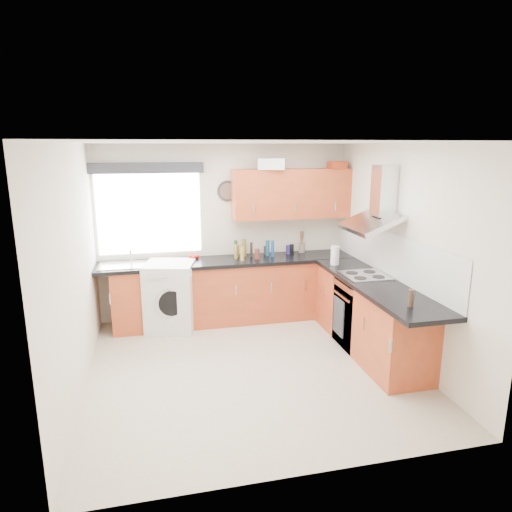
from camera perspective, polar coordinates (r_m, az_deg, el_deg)
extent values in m
plane|color=beige|center=(5.36, -0.58, -13.78)|extent=(3.60, 3.60, 0.00)
cube|color=white|center=(4.76, -0.66, 14.02)|extent=(3.60, 3.60, 0.02)
cube|color=silver|center=(6.64, -3.95, 3.02)|extent=(3.60, 0.02, 2.50)
cube|color=silver|center=(3.26, 6.24, -8.34)|extent=(3.60, 0.02, 2.50)
cube|color=silver|center=(4.87, -21.80, -1.84)|extent=(0.02, 3.60, 2.50)
cube|color=silver|center=(5.57, 17.78, 0.34)|extent=(0.02, 3.60, 2.50)
cube|color=silver|center=(6.51, -13.18, 5.15)|extent=(1.40, 0.02, 1.10)
cube|color=#25272C|center=(6.36, -13.49, 10.66)|extent=(1.50, 0.18, 0.14)
cube|color=white|center=(5.83, 16.17, 0.32)|extent=(0.01, 3.00, 0.54)
cube|color=#9F3E1E|center=(6.55, -4.29, -4.54)|extent=(3.00, 0.58, 0.86)
cube|color=#9F3E1E|center=(6.95, 8.90, -3.61)|extent=(0.60, 0.60, 0.86)
cube|color=#9F3E1E|center=(5.79, 13.95, -7.39)|extent=(0.58, 2.10, 0.86)
cube|color=black|center=(6.43, -3.47, -0.66)|extent=(3.60, 0.62, 0.05)
cube|color=black|center=(5.52, 14.82, -3.51)|extent=(0.62, 2.42, 0.05)
cube|color=black|center=(5.91, 13.21, -6.95)|extent=(0.56, 0.58, 0.85)
cube|color=silver|center=(5.76, 13.47, -2.37)|extent=(0.52, 0.52, 0.01)
cube|color=#9F3E1E|center=(6.61, 4.45, 7.78)|extent=(1.70, 0.35, 0.70)
cube|color=silver|center=(6.37, -10.63, -4.92)|extent=(0.76, 0.75, 0.93)
cylinder|color=#25272C|center=(6.53, -3.54, 8.09)|extent=(0.29, 0.04, 0.29)
cube|color=silver|center=(6.39, 1.93, 11.44)|extent=(0.42, 0.35, 0.15)
cube|color=#A63415|center=(6.70, 10.11, 11.14)|extent=(0.25, 0.22, 0.10)
cylinder|color=gray|center=(6.87, 5.73, 1.01)|extent=(0.12, 0.12, 0.13)
cylinder|color=silver|center=(6.20, 9.85, 0.07)|extent=(0.14, 0.14, 0.25)
cylinder|color=black|center=(6.74, 4.50, 0.87)|extent=(0.06, 0.06, 0.15)
cylinder|color=navy|center=(6.55, 2.09, 0.92)|extent=(0.05, 0.05, 0.24)
cylinder|color=olive|center=(6.56, -2.36, 0.63)|extent=(0.05, 0.05, 0.17)
cylinder|color=olive|center=(6.33, -1.72, 0.27)|extent=(0.05, 0.05, 0.20)
cylinder|color=navy|center=(6.75, 4.05, 0.80)|extent=(0.07, 0.07, 0.13)
cylinder|color=black|center=(6.54, -0.59, 0.80)|extent=(0.04, 0.04, 0.22)
cylinder|color=#5B2820|center=(6.43, 0.14, 0.26)|extent=(0.07, 0.07, 0.14)
cylinder|color=#362A1E|center=(6.70, 1.16, 0.71)|extent=(0.05, 0.05, 0.12)
cylinder|color=navy|center=(6.62, 1.45, 0.99)|extent=(0.06, 0.06, 0.22)
cylinder|color=#1A4217|center=(6.50, -2.54, 0.88)|extent=(0.05, 0.05, 0.25)
cylinder|color=olive|center=(6.59, -1.53, 1.05)|extent=(0.07, 0.07, 0.25)
cylinder|color=olive|center=(6.45, -2.51, 0.57)|extent=(0.04, 0.04, 0.21)
cylinder|color=#423024|center=(4.79, 18.82, -5.00)|extent=(0.06, 0.06, 0.18)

